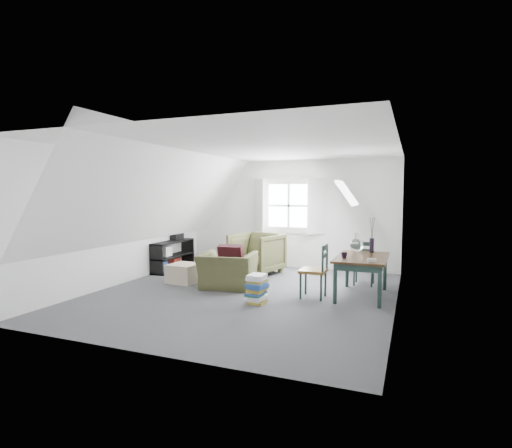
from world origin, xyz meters
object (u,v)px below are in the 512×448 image
at_px(armchair_far, 256,273).
at_px(ottoman, 184,273).
at_px(dining_chair_near, 315,270).
at_px(armchair_near, 228,288).
at_px(dining_chair_far, 364,262).
at_px(magazine_stack, 257,289).
at_px(media_shelf, 170,257).
at_px(dining_table, 362,262).

bearing_deg(armchair_far, ottoman, -111.85).
bearing_deg(armchair_far, dining_chair_near, -27.20).
bearing_deg(dining_chair_near, armchair_near, -76.91).
bearing_deg(dining_chair_far, magazine_stack, 41.40).
bearing_deg(ottoman, media_shelf, 135.43).
xyz_separation_m(dining_table, magazine_stack, (-1.50, -1.02, -0.37)).
bearing_deg(ottoman, dining_table, 3.01).
height_order(armchair_far, ottoman, armchair_far).
bearing_deg(magazine_stack, dining_table, 34.09).
bearing_deg(armchair_far, dining_table, -10.45).
relative_size(ottoman, media_shelf, 0.42).
distance_m(armchair_far, dining_chair_near, 2.29).
bearing_deg(armchair_far, armchair_near, -75.39).
relative_size(armchair_near, ottoman, 1.82).
bearing_deg(magazine_stack, dining_chair_near, 38.94).
distance_m(armchair_far, media_shelf, 2.01).
distance_m(armchair_near, dining_table, 2.47).
bearing_deg(dining_chair_near, ottoman, -77.59).
height_order(dining_table, magazine_stack, dining_table).
height_order(dining_chair_near, magazine_stack, dining_chair_near).
height_order(dining_table, dining_chair_far, dining_chair_far).
bearing_deg(armchair_far, magazine_stack, -53.01).
bearing_deg(dining_chair_far, armchair_near, 15.02).
bearing_deg(dining_chair_near, dining_chair_far, 169.60).
xyz_separation_m(dining_chair_near, media_shelf, (-3.61, 1.14, -0.17)).
bearing_deg(media_shelf, armchair_far, 10.10).
height_order(armchair_near, dining_chair_near, dining_chair_near).
distance_m(ottoman, dining_table, 3.39).
xyz_separation_m(dining_chair_far, dining_chair_near, (-0.64, -1.26, 0.03)).
relative_size(armchair_far, media_shelf, 0.75).
relative_size(ottoman, dining_chair_near, 0.60).
height_order(ottoman, dining_chair_far, dining_chair_far).
bearing_deg(armchair_near, ottoman, -14.94).
bearing_deg(dining_table, magazine_stack, -149.46).
xyz_separation_m(armchair_near, ottoman, (-0.98, 0.09, 0.18)).
height_order(dining_table, media_shelf, dining_table).
distance_m(armchair_near, armchair_far, 1.41).
relative_size(armchair_near, magazine_stack, 2.19).
height_order(armchair_near, dining_chair_far, dining_chair_far).
relative_size(armchair_near, media_shelf, 0.76).
bearing_deg(ottoman, armchair_near, -5.44).
xyz_separation_m(armchair_far, dining_chair_near, (1.65, -1.52, 0.47)).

